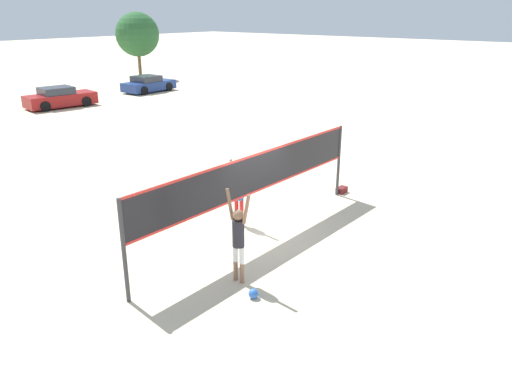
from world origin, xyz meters
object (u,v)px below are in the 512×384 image
(tree_left_cluster, at_px, (137,34))
(player_blocker, at_px, (239,192))
(parked_car_near, at_px, (60,98))
(gear_bag, at_px, (342,190))
(volleyball_net, at_px, (256,177))
(player_spiker, at_px, (238,235))
(parked_car_mid, at_px, (148,84))
(volleyball, at_px, (253,294))

(tree_left_cluster, bearing_deg, player_blocker, -123.19)
(player_blocker, xyz_separation_m, parked_car_near, (6.71, 21.63, -0.42))
(gear_bag, xyz_separation_m, parked_car_near, (2.37, 22.57, 0.50))
(volleyball_net, height_order, player_spiker, volleyball_net)
(parked_car_mid, bearing_deg, player_spiker, -126.76)
(parked_car_mid, bearing_deg, tree_left_cluster, 54.33)
(volleyball_net, distance_m, volleyball, 3.62)
(player_blocker, height_order, volleyball, player_blocker)
(player_blocker, height_order, parked_car_mid, player_blocker)
(volleyball, xyz_separation_m, tree_left_cluster, (21.98, 32.22, 3.81))
(volleyball_net, xyz_separation_m, parked_car_mid, (14.91, 23.34, -1.19))
(player_spiker, bearing_deg, player_blocker, -48.45)
(gear_bag, height_order, parked_car_near, parked_car_near)
(volleyball_net, height_order, player_blocker, volleyball_net)
(volleyball, bearing_deg, parked_car_near, 68.79)
(gear_bag, distance_m, tree_left_cluster, 33.87)
(gear_bag, bearing_deg, tree_left_cluster, 63.88)
(player_blocker, xyz_separation_m, volleyball, (-2.83, -2.94, -0.91))
(volleyball_net, relative_size, parked_car_mid, 2.14)
(parked_car_near, distance_m, parked_car_mid, 7.92)
(player_spiker, height_order, gear_bag, player_spiker)
(player_spiker, bearing_deg, parked_car_mid, -34.73)
(player_blocker, relative_size, parked_car_mid, 0.48)
(gear_bag, bearing_deg, volleyball, -164.37)
(player_spiker, height_order, parked_car_mid, player_spiker)
(player_blocker, relative_size, volleyball, 8.83)
(tree_left_cluster, bearing_deg, parked_car_near, -148.42)
(volleyball, xyz_separation_m, parked_car_mid, (17.42, 25.36, 0.46))
(volleyball, distance_m, gear_bag, 7.44)
(parked_car_near, bearing_deg, volleyball_net, -99.99)
(player_blocker, bearing_deg, volleyball, -43.91)
(player_spiker, xyz_separation_m, player_blocker, (2.49, 2.20, -0.17))
(player_blocker, distance_m, parked_car_mid, 26.75)
(volleyball, distance_m, parked_car_mid, 30.77)
(volleyball, xyz_separation_m, gear_bag, (7.16, 2.00, -0.01))
(player_spiker, distance_m, parked_car_near, 25.55)
(parked_car_mid, bearing_deg, gear_bag, -115.73)
(parked_car_near, height_order, parked_car_mid, parked_car_near)
(volleyball_net, bearing_deg, player_blocker, 70.75)
(parked_car_mid, bearing_deg, volleyball_net, -124.59)
(volleyball, height_order, parked_car_near, parked_car_near)
(player_blocker, xyz_separation_m, parked_car_mid, (14.59, 22.42, -0.46))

